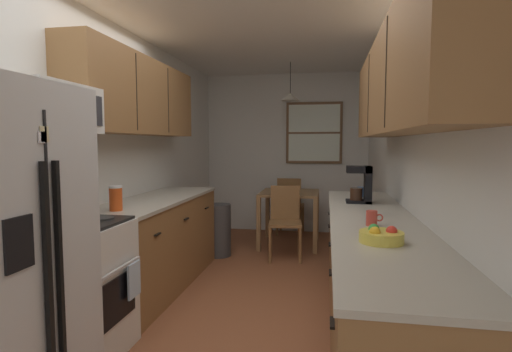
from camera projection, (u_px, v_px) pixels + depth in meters
name	position (u px, v px, depth m)	size (l,w,h in m)	color
ground_plane	(259.00, 287.00, 3.98)	(12.00, 12.00, 0.00)	brown
wall_left	(131.00, 159.00, 4.11)	(0.10, 9.00, 2.55)	silver
wall_right	(403.00, 161.00, 3.64)	(0.10, 9.00, 2.55)	silver
wall_back	(286.00, 153.00, 6.47)	(4.40, 0.10, 2.55)	silver
ceiling_slab	(259.00, 22.00, 3.77)	(4.40, 9.00, 0.08)	white
stove_range	(73.00, 289.00, 2.63)	(0.66, 0.64, 1.10)	white
microwave_over_range	(50.00, 109.00, 2.55)	(0.39, 0.64, 0.32)	white
counter_left	(157.00, 243.00, 3.94)	(0.64, 2.03, 0.90)	olive
upper_cabinets_left	(138.00, 97.00, 3.80)	(0.33, 2.11, 0.72)	olive
counter_right	(373.00, 280.00, 2.86)	(0.64, 3.26, 0.90)	olive
upper_cabinets_right	(401.00, 84.00, 2.68)	(0.33, 2.94, 0.67)	olive
dining_table	(290.00, 201.00, 5.57)	(0.80, 0.86, 0.76)	olive
dining_chair_near	(285.00, 218.00, 4.96)	(0.44, 0.44, 0.90)	olive
dining_chair_far	(290.00, 203.00, 6.22)	(0.42, 0.42, 0.90)	olive
pendant_light	(290.00, 97.00, 5.46)	(0.26, 0.26, 0.52)	black
back_window	(314.00, 133.00, 6.30)	(0.88, 0.05, 0.97)	brown
trash_bin	(218.00, 230.00, 5.06)	(0.32, 0.32, 0.66)	#3F3F42
storage_canister	(116.00, 198.00, 3.16)	(0.10, 0.10, 0.20)	#D84C19
dish_towel	(134.00, 280.00, 2.72)	(0.02, 0.16, 0.24)	silver
coffee_maker	(362.00, 184.00, 3.57)	(0.22, 0.18, 0.33)	black
mug_by_coffeemaker	(372.00, 218.00, 2.59)	(0.11, 0.07, 0.10)	#BF3F33
mug_spare	(361.00, 192.00, 3.98)	(0.11, 0.07, 0.10)	#335999
fruit_bowl	(381.00, 236.00, 2.15)	(0.24, 0.24, 0.09)	#E5D14C
table_serving_bowl	(291.00, 189.00, 5.65)	(0.21, 0.21, 0.06)	#E0D14C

